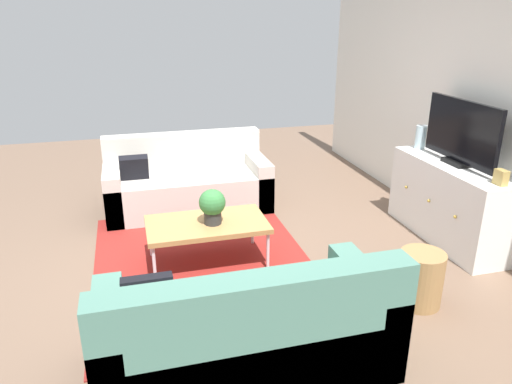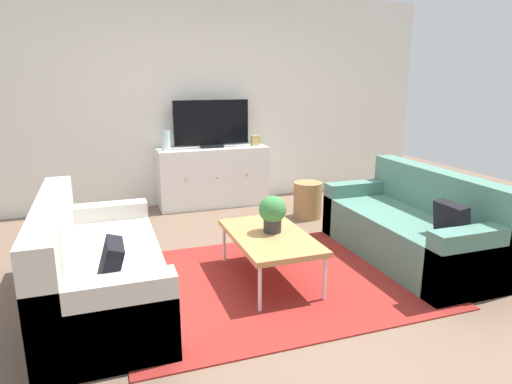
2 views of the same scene
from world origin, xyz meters
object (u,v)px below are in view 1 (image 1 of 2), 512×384
object	(u,v)px
tv_console	(449,202)
wicker_basket	(420,279)
couch_left_side	(187,184)
flat_screen_tv	(461,133)
potted_plant	(212,205)
coffee_table	(207,225)
couch_right_side	(248,337)
mantel_clock	(501,177)
glass_vase	(421,137)

from	to	relation	value
tv_console	wicker_basket	distance (m)	1.32
couch_left_side	flat_screen_tv	size ratio (longest dim) A/B	1.85
potted_plant	wicker_basket	size ratio (longest dim) A/B	0.71
coffee_table	tv_console	world-z (taller)	tv_console
potted_plant	tv_console	xyz separation A→B (m)	(0.07, 2.33, -0.19)
coffee_table	couch_right_side	bearing A→B (deg)	0.01
tv_console	mantel_clock	size ratio (longest dim) A/B	10.96
tv_console	potted_plant	bearing A→B (deg)	-91.68
coffee_table	mantel_clock	xyz separation A→B (m)	(0.70, 2.37, 0.46)
couch_right_side	coffee_table	bearing A→B (deg)	-179.99
coffee_table	tv_console	distance (m)	2.38
glass_vase	wicker_basket	xyz separation A→B (m)	(1.54, -0.91, -0.68)
potted_plant	mantel_clock	xyz separation A→B (m)	(0.66, 2.33, 0.26)
tv_console	flat_screen_tv	xyz separation A→B (m)	(-0.00, 0.02, 0.69)
wicker_basket	mantel_clock	bearing A→B (deg)	111.34
couch_left_side	glass_vase	world-z (taller)	glass_vase
couch_left_side	couch_right_side	size ratio (longest dim) A/B	1.00
coffee_table	potted_plant	size ratio (longest dim) A/B	3.37
mantel_clock	coffee_table	bearing A→B (deg)	-106.46
potted_plant	wicker_basket	world-z (taller)	potted_plant
couch_right_side	potted_plant	size ratio (longest dim) A/B	5.79
glass_vase	wicker_basket	size ratio (longest dim) A/B	0.56
flat_screen_tv	couch_left_side	bearing A→B (deg)	-122.24
coffee_table	flat_screen_tv	xyz separation A→B (m)	(0.11, 2.39, 0.70)
couch_left_side	flat_screen_tv	world-z (taller)	flat_screen_tv
couch_right_side	coffee_table	size ratio (longest dim) A/B	1.72
coffee_table	potted_plant	bearing A→B (deg)	49.47
tv_console	wicker_basket	size ratio (longest dim) A/B	3.27
tv_console	glass_vase	world-z (taller)	glass_vase
wicker_basket	tv_console	bearing A→B (deg)	136.22
couch_right_side	glass_vase	xyz separation A→B (m)	(-1.95, 2.37, 0.62)
couch_left_side	tv_console	size ratio (longest dim) A/B	1.27
coffee_table	glass_vase	distance (m)	2.48
tv_console	couch_left_side	bearing A→B (deg)	-122.46
coffee_table	wicker_basket	distance (m)	1.82
tv_console	glass_vase	distance (m)	0.78
flat_screen_tv	mantel_clock	distance (m)	0.64
potted_plant	flat_screen_tv	xyz separation A→B (m)	(0.07, 2.35, 0.50)
couch_left_side	wicker_basket	world-z (taller)	couch_left_side
potted_plant	mantel_clock	size ratio (longest dim) A/B	2.39
coffee_table	mantel_clock	bearing A→B (deg)	73.54
potted_plant	flat_screen_tv	bearing A→B (deg)	88.34
tv_console	couch_right_side	bearing A→B (deg)	-60.26
tv_console	mantel_clock	xyz separation A→B (m)	(0.59, 0.00, 0.45)
potted_plant	wicker_basket	distance (m)	1.78
coffee_table	flat_screen_tv	size ratio (longest dim) A/B	1.07
couch_left_side	glass_vase	xyz separation A→B (m)	(0.92, 2.37, 0.62)
coffee_table	flat_screen_tv	bearing A→B (deg)	87.38
potted_plant	glass_vase	bearing A→B (deg)	102.69
flat_screen_tv	wicker_basket	bearing A→B (deg)	-44.41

